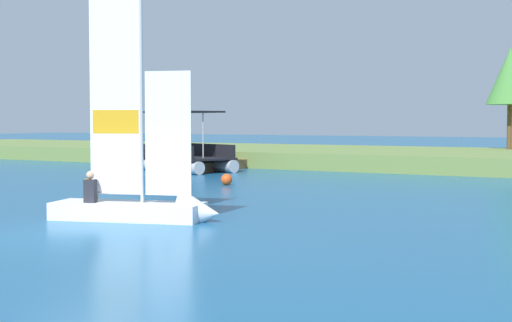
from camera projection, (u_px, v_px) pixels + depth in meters
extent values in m
plane|color=#195684|center=(73.00, 237.00, 15.89)|extent=(200.00, 200.00, 0.00)
cube|color=olive|center=(448.00, 159.00, 39.81)|extent=(80.00, 12.87, 0.83)
cylinder|color=brown|center=(509.00, 127.00, 42.36)|extent=(0.26, 0.26, 2.51)
cone|color=#47893D|center=(510.00, 76.00, 42.21)|extent=(2.63, 2.63, 3.19)
cube|color=brown|center=(213.00, 165.00, 37.34)|extent=(1.67, 4.79, 0.46)
cube|color=white|center=(128.00, 211.00, 18.63)|extent=(3.94, 2.25, 0.43)
cone|color=white|center=(201.00, 213.00, 18.19)|extent=(1.21, 1.32, 1.10)
cylinder|color=#B7B7BC|center=(141.00, 90.00, 18.38)|extent=(0.08, 0.08, 5.51)
cube|color=white|center=(116.00, 94.00, 18.54)|extent=(1.30, 0.42, 4.85)
cube|color=orange|center=(116.00, 122.00, 18.58)|extent=(1.18, 0.39, 0.58)
cube|color=white|center=(168.00, 133.00, 18.28)|extent=(1.13, 0.37, 3.01)
cylinder|color=#B7B7BC|center=(116.00, 193.00, 18.67)|extent=(1.31, 0.45, 0.06)
cube|color=#26262D|center=(90.00, 191.00, 18.54)|extent=(0.33, 0.27, 0.57)
sphere|color=tan|center=(90.00, 175.00, 18.52)|extent=(0.20, 0.20, 0.20)
cube|color=orange|center=(91.00, 189.00, 19.12)|extent=(0.33, 0.27, 0.54)
sphere|color=tan|center=(91.00, 174.00, 19.10)|extent=(0.20, 0.20, 0.20)
cylinder|color=#B2B2B7|center=(200.00, 164.00, 37.24)|extent=(5.35, 2.43, 0.60)
cylinder|color=#B2B2B7|center=(166.00, 165.00, 35.98)|extent=(5.35, 2.43, 0.60)
cube|color=black|center=(183.00, 158.00, 36.59)|extent=(5.82, 4.21, 0.10)
cube|color=black|center=(203.00, 150.00, 37.33)|extent=(4.77, 1.82, 0.60)
cube|color=black|center=(163.00, 151.00, 35.82)|extent=(4.77, 1.82, 0.60)
cylinder|color=#B2B2B7|center=(203.00, 135.00, 35.27)|extent=(0.06, 0.06, 2.11)
cylinder|color=#B2B2B7|center=(165.00, 134.00, 37.80)|extent=(0.06, 0.06, 2.11)
cube|color=black|center=(183.00, 112.00, 36.48)|extent=(4.29, 3.45, 0.08)
sphere|color=#E54C19|center=(227.00, 179.00, 28.60)|extent=(0.43, 0.43, 0.43)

